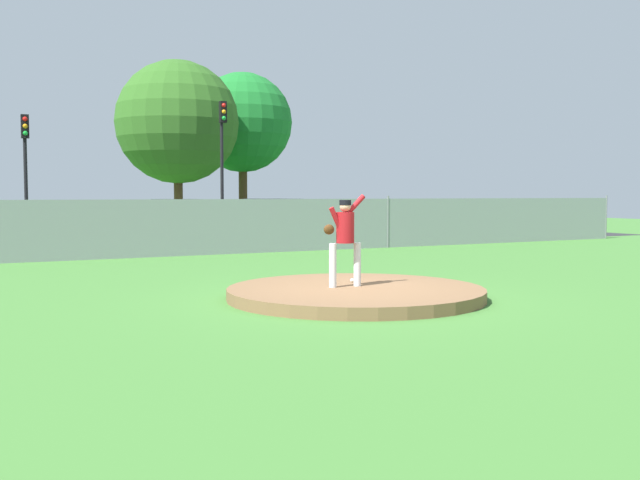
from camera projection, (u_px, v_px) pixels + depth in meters
ground_plane at (233, 268)px, 17.90m from camera, size 80.00×80.00×0.00m
asphalt_strip at (147, 246)px, 25.40m from camera, size 44.00×7.00×0.01m
pitchers_mound at (356, 293)px, 12.60m from camera, size 4.54×4.54×0.20m
pitcher_youth at (345, 233)px, 12.61m from camera, size 0.80×0.32×1.64m
baseball at (352, 280)px, 13.31m from camera, size 0.07×0.07×0.07m
chainlink_fence at (185, 228)px, 21.37m from camera, size 36.32×0.07×1.80m
parked_car_silver at (273, 221)px, 27.72m from camera, size 1.99×4.28×1.68m
parked_car_white at (181, 223)px, 25.86m from camera, size 2.12×4.91×1.67m
traffic_cone_orange at (114, 241)px, 24.44m from camera, size 0.40×0.40×0.55m
traffic_light_near at (25, 155)px, 27.39m from camera, size 0.28×0.46×4.89m
traffic_light_far at (222, 146)px, 30.40m from camera, size 0.28×0.46×5.79m
tree_leaning_west at (177, 122)px, 33.30m from camera, size 5.74×5.74×8.09m
tree_slender_far at (243, 123)px, 37.68m from camera, size 5.24×5.24×8.26m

